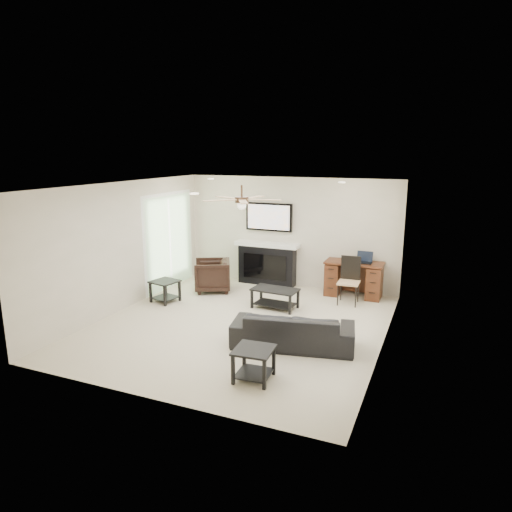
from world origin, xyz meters
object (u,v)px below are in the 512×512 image
object	(u,v)px
sofa	(293,330)
coffee_table	(275,298)
fireplace_unit	(267,244)
desk	(354,279)
armchair	(212,275)

from	to	relation	value
sofa	coffee_table	distance (m)	1.84
coffee_table	fireplace_unit	distance (m)	1.85
sofa	fireplace_unit	xyz separation A→B (m)	(-1.67, 3.11, 0.67)
coffee_table	desk	bearing A→B (deg)	50.86
sofa	armchair	distance (m)	3.37
armchair	desk	size ratio (longest dim) A/B	0.64
armchair	desk	distance (m)	3.10
armchair	coffee_table	world-z (taller)	armchair
fireplace_unit	armchair	bearing A→B (deg)	-134.19
sofa	coffee_table	xyz separation A→B (m)	(-0.90, 1.60, -0.08)
armchair	coffee_table	size ratio (longest dim) A/B	0.87
coffee_table	desk	distance (m)	1.90
desk	fireplace_unit	bearing A→B (deg)	176.37
sofa	coffee_table	bearing A→B (deg)	-71.89
fireplace_unit	desk	bearing A→B (deg)	-3.63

